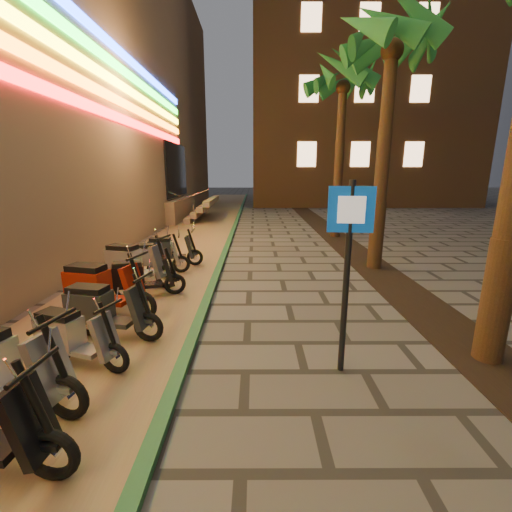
{
  "coord_description": "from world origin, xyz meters",
  "views": [
    {
      "loc": [
        0.14,
        -2.59,
        2.72
      ],
      "look_at": [
        0.15,
        3.59,
        1.2
      ],
      "focal_mm": 24.0,
      "sensor_mm": 36.0,
      "label": 1
    }
  ],
  "objects_px": {
    "pedestrian_sign": "(348,253)",
    "scooter_11": "(153,257)",
    "scooter_12": "(169,250)",
    "scooter_6": "(73,336)",
    "scooter_8": "(101,288)",
    "scooter_9": "(140,277)",
    "scooter_7": "(104,309)",
    "scooter_10": "(134,263)"
  },
  "relations": [
    {
      "from": "pedestrian_sign",
      "to": "scooter_8",
      "type": "xyz_separation_m",
      "value": [
        -4.17,
        1.9,
        -1.14
      ]
    },
    {
      "from": "scooter_9",
      "to": "scooter_11",
      "type": "bearing_deg",
      "value": 81.13
    },
    {
      "from": "scooter_9",
      "to": "pedestrian_sign",
      "type": "bearing_deg",
      "value": -54.12
    },
    {
      "from": "scooter_9",
      "to": "scooter_12",
      "type": "xyz_separation_m",
      "value": [
        -0.01,
        2.67,
        0.0
      ]
    },
    {
      "from": "scooter_10",
      "to": "scooter_11",
      "type": "bearing_deg",
      "value": 94.7
    },
    {
      "from": "pedestrian_sign",
      "to": "scooter_12",
      "type": "bearing_deg",
      "value": 130.0
    },
    {
      "from": "scooter_6",
      "to": "scooter_11",
      "type": "xyz_separation_m",
      "value": [
        -0.18,
        4.52,
        0.03
      ]
    },
    {
      "from": "pedestrian_sign",
      "to": "scooter_12",
      "type": "distance_m",
      "value": 6.8
    },
    {
      "from": "pedestrian_sign",
      "to": "scooter_6",
      "type": "relative_size",
      "value": 1.81
    },
    {
      "from": "scooter_8",
      "to": "scooter_10",
      "type": "xyz_separation_m",
      "value": [
        -0.01,
        1.84,
        -0.0
      ]
    },
    {
      "from": "scooter_7",
      "to": "scooter_10",
      "type": "distance_m",
      "value": 2.79
    },
    {
      "from": "scooter_11",
      "to": "pedestrian_sign",
      "type": "bearing_deg",
      "value": -60.82
    },
    {
      "from": "scooter_8",
      "to": "scooter_7",
      "type": "bearing_deg",
      "value": -50.07
    },
    {
      "from": "scooter_7",
      "to": "scooter_8",
      "type": "xyz_separation_m",
      "value": [
        -0.44,
        0.91,
        0.06
      ]
    },
    {
      "from": "pedestrian_sign",
      "to": "scooter_10",
      "type": "bearing_deg",
      "value": 143.98
    },
    {
      "from": "scooter_12",
      "to": "scooter_9",
      "type": "bearing_deg",
      "value": -92.67
    },
    {
      "from": "scooter_8",
      "to": "scooter_11",
      "type": "xyz_separation_m",
      "value": [
        0.18,
        2.76,
        -0.09
      ]
    },
    {
      "from": "scooter_9",
      "to": "scooter_10",
      "type": "distance_m",
      "value": 0.98
    },
    {
      "from": "pedestrian_sign",
      "to": "scooter_7",
      "type": "distance_m",
      "value": 4.03
    },
    {
      "from": "scooter_7",
      "to": "scooter_11",
      "type": "bearing_deg",
      "value": 104.73
    },
    {
      "from": "pedestrian_sign",
      "to": "scooter_8",
      "type": "relative_size",
      "value": 1.42
    },
    {
      "from": "scooter_7",
      "to": "scooter_12",
      "type": "height_order",
      "value": "scooter_7"
    },
    {
      "from": "scooter_9",
      "to": "scooter_8",
      "type": "bearing_deg",
      "value": -130.35
    },
    {
      "from": "scooter_6",
      "to": "pedestrian_sign",
      "type": "bearing_deg",
      "value": 15.6
    },
    {
      "from": "scooter_7",
      "to": "scooter_12",
      "type": "relative_size",
      "value": 1.06
    },
    {
      "from": "pedestrian_sign",
      "to": "scooter_11",
      "type": "height_order",
      "value": "pedestrian_sign"
    },
    {
      "from": "scooter_7",
      "to": "pedestrian_sign",
      "type": "bearing_deg",
      "value": -4.17
    },
    {
      "from": "pedestrian_sign",
      "to": "scooter_8",
      "type": "height_order",
      "value": "pedestrian_sign"
    },
    {
      "from": "scooter_7",
      "to": "scooter_12",
      "type": "distance_m",
      "value": 4.55
    },
    {
      "from": "scooter_8",
      "to": "scooter_10",
      "type": "distance_m",
      "value": 1.84
    },
    {
      "from": "scooter_9",
      "to": "scooter_12",
      "type": "bearing_deg",
      "value": 73.64
    },
    {
      "from": "scooter_6",
      "to": "scooter_12",
      "type": "xyz_separation_m",
      "value": [
        0.05,
        5.39,
        0.03
      ]
    },
    {
      "from": "pedestrian_sign",
      "to": "scooter_8",
      "type": "distance_m",
      "value": 4.72
    },
    {
      "from": "scooter_10",
      "to": "scooter_6",
      "type": "bearing_deg",
      "value": -67.75
    },
    {
      "from": "scooter_9",
      "to": "scooter_11",
      "type": "xyz_separation_m",
      "value": [
        -0.24,
        1.79,
        0.0
      ]
    },
    {
      "from": "scooter_8",
      "to": "scooter_10",
      "type": "bearing_deg",
      "value": 104.37
    },
    {
      "from": "scooter_6",
      "to": "scooter_10",
      "type": "distance_m",
      "value": 3.62
    },
    {
      "from": "scooter_6",
      "to": "scooter_12",
      "type": "bearing_deg",
      "value": 107.18
    },
    {
      "from": "scooter_6",
      "to": "scooter_8",
      "type": "bearing_deg",
      "value": 119.35
    },
    {
      "from": "pedestrian_sign",
      "to": "scooter_12",
      "type": "relative_size",
      "value": 1.67
    },
    {
      "from": "scooter_8",
      "to": "scooter_12",
      "type": "height_order",
      "value": "scooter_8"
    },
    {
      "from": "pedestrian_sign",
      "to": "scooter_9",
      "type": "distance_m",
      "value": 4.87
    }
  ]
}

